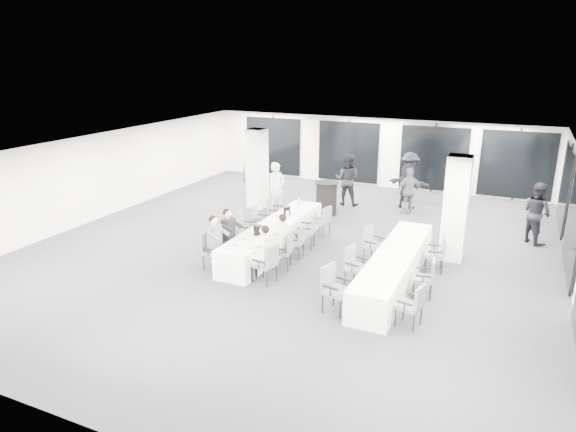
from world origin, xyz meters
name	(u,v)px	position (x,y,z in m)	size (l,w,h in m)	color
room	(337,194)	(0.89, 1.11, 1.39)	(14.04, 16.04, 2.84)	#242429
column_left	(257,169)	(-2.80, 3.20, 1.40)	(0.60, 0.60, 2.80)	silver
column_right	(456,209)	(4.20, 1.00, 1.40)	(0.60, 0.60, 2.80)	silver
banquet_table_main	(274,237)	(-0.42, -0.35, 0.38)	(0.90, 5.00, 0.75)	white
banquet_table_side	(394,268)	(3.15, -1.14, 0.38)	(0.90, 5.00, 0.75)	white
cocktail_table	(326,198)	(-0.26, 3.38, 0.57)	(0.81, 0.81, 1.13)	black
chair_main_left_near	(212,248)	(-1.25, -2.24, 0.56)	(0.54, 0.59, 0.98)	#4D5054
chair_main_left_second	(225,241)	(-1.25, -1.59, 0.54)	(0.49, 0.54, 0.94)	#4D5054
chair_main_left_mid	(245,227)	(-1.26, -0.52, 0.59)	(0.62, 0.65, 1.04)	#4D5054
chair_main_left_fourth	(259,220)	(-1.25, 0.35, 0.56)	(0.59, 0.62, 0.97)	#4D5054
chair_main_left_far	(274,210)	(-1.25, 1.34, 0.57)	(0.60, 0.63, 1.00)	#4D5054
chair_main_right_near	(268,262)	(0.42, -2.42, 0.55)	(0.55, 0.59, 0.96)	#4D5054
chair_main_right_second	(285,249)	(0.41, -1.43, 0.52)	(0.55, 0.58, 0.92)	#4D5054
chair_main_right_mid	(297,240)	(0.41, -0.63, 0.49)	(0.47, 0.51, 0.86)	#4D5054
chair_main_right_fourth	(308,229)	(0.42, 0.12, 0.58)	(0.60, 0.63, 1.01)	#4D5054
chair_main_right_far	(323,219)	(0.41, 1.32, 0.52)	(0.54, 0.57, 0.91)	#4D5054
chair_side_left_near	(334,286)	(2.31, -3.11, 0.58)	(0.62, 0.65, 1.02)	#4D5054
chair_side_left_mid	(354,264)	(2.32, -1.67, 0.54)	(0.58, 0.60, 0.95)	#4D5054
chair_side_left_far	(372,242)	(2.32, -0.11, 0.55)	(0.59, 0.62, 0.97)	#4D5054
chair_side_right_near	(413,303)	(3.98, -3.08, 0.52)	(0.54, 0.57, 0.91)	#4D5054
chair_side_right_mid	(427,275)	(3.98, -1.58, 0.51)	(0.51, 0.55, 0.89)	#4D5054
chair_side_right_far	(438,252)	(3.98, -0.05, 0.53)	(0.55, 0.58, 0.93)	#4D5054
seated_guest_a	(217,240)	(-1.08, -2.25, 0.81)	(0.50, 0.38, 1.44)	#505157
seated_guest_b	(230,232)	(-1.08, -1.59, 0.81)	(0.50, 0.38, 1.44)	black
seated_guest_c	(262,250)	(0.25, -2.40, 0.81)	(0.50, 0.38, 1.44)	silver
seated_guest_d	(279,237)	(0.25, -1.45, 0.81)	(0.50, 0.38, 1.44)	silver
standing_guest_a	(277,185)	(-1.86, 2.81, 1.01)	(0.73, 0.59, 2.01)	silver
standing_guest_b	(347,176)	(0.01, 4.81, 1.06)	(1.02, 0.62, 2.12)	black
standing_guest_c	(410,174)	(1.95, 6.20, 1.04)	(1.35, 0.69, 2.09)	black
standing_guest_d	(409,188)	(2.28, 4.59, 0.91)	(1.07, 0.60, 1.83)	#505157
standing_guest_e	(463,184)	(3.85, 6.24, 0.86)	(0.83, 0.51, 1.72)	black
standing_guest_f	(407,183)	(2.07, 5.31, 0.92)	(1.69, 0.65, 1.84)	black
standing_guest_g	(248,170)	(-4.07, 4.83, 0.90)	(0.66, 0.53, 1.80)	#505157
standing_guest_h	(537,209)	(6.20, 3.28, 1.02)	(0.98, 0.60, 2.04)	black
ice_bucket_near	(258,230)	(-0.41, -1.33, 0.88)	(0.22, 0.22, 0.25)	black
ice_bucket_far	(287,210)	(-0.48, 0.63, 0.87)	(0.21, 0.21, 0.23)	black
water_bottle_a	(234,243)	(-0.48, -2.42, 0.87)	(0.08, 0.08, 0.24)	silver
water_bottle_b	(287,215)	(-0.27, 0.22, 0.87)	(0.08, 0.08, 0.24)	silver
water_bottle_c	(299,202)	(-0.49, 1.57, 0.87)	(0.07, 0.07, 0.24)	silver
plate_a	(243,239)	(-0.57, -1.83, 0.76)	(0.20, 0.20, 0.03)	white
plate_b	(252,245)	(-0.18, -2.08, 0.76)	(0.22, 0.22, 0.03)	white
plate_c	(270,228)	(-0.33, -0.78, 0.76)	(0.21, 0.21, 0.03)	white
wine_glass	(244,246)	(-0.14, -2.55, 0.89)	(0.07, 0.07, 0.19)	silver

